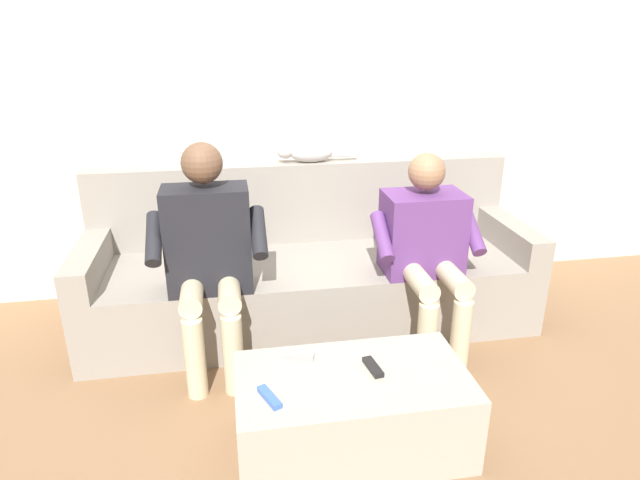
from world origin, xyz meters
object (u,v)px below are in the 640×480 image
(cat_on_backrest, at_px, (306,151))
(remote_gray, at_px, (298,356))
(couch, at_px, (310,273))
(person_left_seated, at_px, (426,242))
(coffee_table, at_px, (352,411))
(remote_black, at_px, (373,367))
(remote_blue, at_px, (269,397))
(person_right_seated, at_px, (208,249))

(cat_on_backrest, relative_size, remote_gray, 3.68)
(couch, distance_m, cat_on_backrest, 0.73)
(person_left_seated, height_order, remote_gray, person_left_seated)
(coffee_table, relative_size, person_left_seated, 0.89)
(remote_black, bearing_deg, person_left_seated, 137.16)
(remote_gray, distance_m, remote_blue, 0.29)
(couch, bearing_deg, coffee_table, 90.00)
(remote_gray, bearing_deg, couch, 94.59)
(person_left_seated, relative_size, remote_gray, 7.92)
(couch, distance_m, remote_gray, 1.00)
(person_left_seated, bearing_deg, person_right_seated, 0.79)
(couch, relative_size, cat_on_backrest, 5.17)
(person_left_seated, distance_m, person_right_seated, 1.14)
(coffee_table, distance_m, person_right_seated, 1.04)
(person_right_seated, bearing_deg, coffee_table, 127.87)
(remote_black, bearing_deg, remote_gray, -122.94)
(couch, distance_m, remote_blue, 1.28)
(person_left_seated, relative_size, remote_blue, 7.57)
(couch, relative_size, person_left_seated, 2.40)
(coffee_table, xyz_separation_m, remote_gray, (0.20, -0.16, 0.19))
(person_left_seated, relative_size, person_right_seated, 0.91)
(couch, relative_size, person_right_seated, 2.19)
(person_left_seated, height_order, remote_blue, person_left_seated)
(coffee_table, distance_m, remote_black, 0.21)
(couch, relative_size, coffee_table, 2.69)
(remote_blue, bearing_deg, person_left_seated, 109.83)
(cat_on_backrest, distance_m, remote_gray, 1.41)
(person_left_seated, xyz_separation_m, remote_black, (0.48, 0.72, -0.24))
(person_left_seated, bearing_deg, remote_black, 56.43)
(person_left_seated, xyz_separation_m, cat_on_backrest, (0.54, -0.66, 0.37))
(couch, xyz_separation_m, person_right_seated, (0.57, 0.40, 0.36))
(person_right_seated, xyz_separation_m, remote_gray, (-0.37, 0.57, -0.29))
(coffee_table, bearing_deg, cat_on_backrest, -91.02)
(person_right_seated, height_order, cat_on_backrest, person_right_seated)
(cat_on_backrest, height_order, remote_blue, cat_on_backrest)
(cat_on_backrest, xyz_separation_m, remote_blue, (0.37, 1.51, -0.61))
(person_right_seated, relative_size, cat_on_backrest, 2.36)
(cat_on_backrest, bearing_deg, person_right_seated, 48.76)
(person_right_seated, bearing_deg, remote_black, 133.22)
(coffee_table, height_order, remote_blue, remote_blue)
(coffee_table, distance_m, remote_gray, 0.32)
(remote_blue, bearing_deg, person_right_seated, 172.15)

